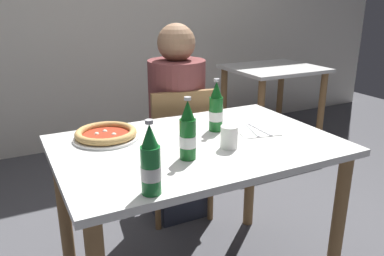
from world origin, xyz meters
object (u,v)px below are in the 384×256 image
Objects in this scene: dining_table_main at (197,166)px; pizza_margherita_near at (106,134)px; beer_bottle_left at (188,133)px; chair_behind_table at (179,146)px; diner_seated at (177,128)px; beer_bottle_center at (151,163)px; beer_bottle_right at (216,109)px; paper_cup at (229,137)px; napkin_with_cutlery at (256,131)px; dining_table_background at (273,84)px.

pizza_margherita_near is at bearing 147.08° from dining_table_main.
chair_behind_table is at bearing 67.25° from beer_bottle_left.
dining_table_main is 0.69m from diner_seated.
beer_bottle_center and beer_bottle_right have the same top height.
napkin_with_cutlery is at bearing 28.47° from paper_cup.
diner_seated is 5.72× the size of napkin_with_cutlery.
diner_seated is 4.89× the size of beer_bottle_center.
pizza_margherita_near is 1.18× the size of beer_bottle_center.
beer_bottle_center is (-0.34, -0.34, 0.22)m from dining_table_main.
beer_bottle_center is (-0.55, -1.00, 0.27)m from diner_seated.
beer_bottle_center is at bearing -138.83° from beer_bottle_left.
paper_cup is (0.43, -0.34, 0.03)m from pizza_margherita_near.
napkin_with_cutlery is (0.66, 0.35, -0.10)m from beer_bottle_center.
diner_seated reaches higher than paper_cup.
paper_cup is (0.43, 0.22, -0.06)m from beer_bottle_center.
dining_table_main is 0.34m from napkin_with_cutlery.
beer_bottle_center reaches higher than chair_behind_table.
beer_bottle_right is at bearing 92.93° from chair_behind_table.
pizza_margherita_near is 0.57m from beer_bottle_center.
beer_bottle_right is at bearing 41.74° from beer_bottle_center.
pizza_margherita_near reaches higher than napkin_with_cutlery.
beer_bottle_center reaches higher than napkin_with_cutlery.
napkin_with_cutlery is at bearing 1.01° from dining_table_main.
beer_bottle_center is at bearing -137.02° from dining_table_background.
paper_cup is at bearing 89.55° from chair_behind_table.
napkin_with_cutlery is at bearing -18.16° from pizza_margherita_near.
paper_cup reaches higher than pizza_margherita_near.
diner_seated reaches higher than dining_table_main.
chair_behind_table is 0.63m from beer_bottle_right.
dining_table_background is 1.89m from beer_bottle_right.
dining_table_main is at bearing -137.44° from dining_table_background.
dining_table_main is 0.66m from chair_behind_table.
diner_seated is 12.73× the size of paper_cup.
dining_table_main and dining_table_background have the same top height.
beer_bottle_center is (-0.54, -0.95, 0.37)m from chair_behind_table.
dining_table_background is 2.08m from paper_cup.
diner_seated is at bearing -150.82° from dining_table_background.
napkin_with_cutlery is (0.43, 0.15, -0.10)m from beer_bottle_left.
napkin_with_cutlery is 0.26m from paper_cup.
paper_cup is (-0.11, -0.73, 0.32)m from chair_behind_table.
beer_bottle_right is 2.60× the size of paper_cup.
chair_behind_table is 1.52m from dining_table_background.
dining_table_background is at bearing 46.60° from paper_cup.
dining_table_background is at bearing 49.13° from napkin_with_cutlery.
diner_seated is 1.49m from dining_table_background.
diner_seated is 0.62m from beer_bottle_right.
beer_bottle_center is 1.17× the size of napkin_with_cutlery.
diner_seated is 0.73m from pizza_margherita_near.
dining_table_main is 4.86× the size of beer_bottle_left.
beer_bottle_left is at bearing -112.10° from diner_seated.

